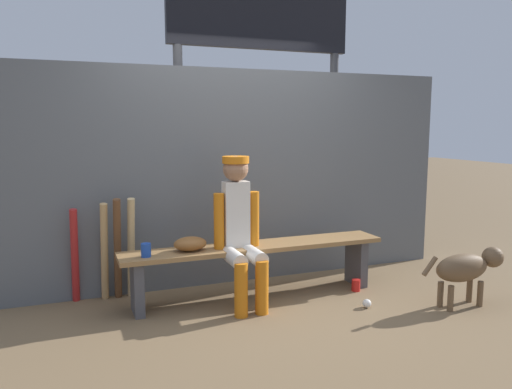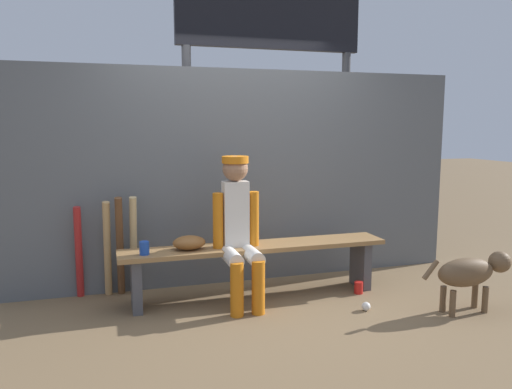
{
  "view_description": "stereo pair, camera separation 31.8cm",
  "coord_description": "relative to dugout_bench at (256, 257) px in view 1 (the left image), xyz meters",
  "views": [
    {
      "loc": [
        -1.56,
        -4.0,
        1.54
      ],
      "look_at": [
        0.0,
        0.0,
        0.94
      ],
      "focal_mm": 34.8,
      "sensor_mm": 36.0,
      "label": 1
    },
    {
      "loc": [
        -1.26,
        -4.11,
        1.54
      ],
      "look_at": [
        0.0,
        0.0,
        0.94
      ],
      "focal_mm": 34.8,
      "sensor_mm": 36.0,
      "label": 2
    }
  ],
  "objects": [
    {
      "name": "cup_on_bench",
      "position": [
        -0.98,
        -0.06,
        0.17
      ],
      "size": [
        0.08,
        0.08,
        0.11
      ],
      "primitive_type": "cylinder",
      "color": "#1E47AD",
      "rests_on": "dugout_bench"
    },
    {
      "name": "dog",
      "position": [
        1.6,
        -0.84,
        -0.04
      ],
      "size": [
        0.84,
        0.2,
        0.49
      ],
      "color": "brown",
      "rests_on": "ground_plane"
    },
    {
      "name": "player_seated",
      "position": [
        -0.19,
        -0.11,
        0.32
      ],
      "size": [
        0.41,
        0.55,
        1.28
      ],
      "color": "silver",
      "rests_on": "ground_plane"
    },
    {
      "name": "chainlink_fence",
      "position": [
        0.0,
        0.52,
        0.66
      ],
      "size": [
        4.56,
        0.03,
        2.07
      ],
      "primitive_type": "cube",
      "color": "#595E63",
      "rests_on": "ground_plane"
    },
    {
      "name": "bat_aluminum_red",
      "position": [
        -1.51,
        0.43,
        0.05
      ],
      "size": [
        0.08,
        0.19,
        0.84
      ],
      "primitive_type": "cylinder",
      "rotation": [
        0.15,
        0.0,
        0.08
      ],
      "color": "#B22323",
      "rests_on": "ground_plane"
    },
    {
      "name": "scoreboard",
      "position": [
        0.63,
        1.33,
        2.14
      ],
      "size": [
        2.41,
        0.27,
        3.56
      ],
      "color": "#3F3F42",
      "rests_on": "ground_plane"
    },
    {
      "name": "bat_wood_natural",
      "position": [
        -1.04,
        0.38,
        0.08
      ],
      "size": [
        0.07,
        0.24,
        0.92
      ],
      "primitive_type": "cylinder",
      "rotation": [
        0.18,
        0.0,
        0.04
      ],
      "color": "tan",
      "rests_on": "ground_plane"
    },
    {
      "name": "ground_plane",
      "position": [
        0.0,
        0.0,
        -0.38
      ],
      "size": [
        30.0,
        30.0,
        0.0
      ],
      "primitive_type": "plane",
      "color": "brown"
    },
    {
      "name": "cup_on_ground",
      "position": [
        0.93,
        -0.18,
        -0.32
      ],
      "size": [
        0.08,
        0.08,
        0.11
      ],
      "primitive_type": "cylinder",
      "color": "red",
      "rests_on": "ground_plane"
    },
    {
      "name": "dugout_bench",
      "position": [
        0.0,
        0.0,
        0.0
      ],
      "size": [
        2.39,
        0.36,
        0.49
      ],
      "color": "olive",
      "rests_on": "ground_plane"
    },
    {
      "name": "baseball_glove",
      "position": [
        -0.6,
        0.0,
        0.17
      ],
      "size": [
        0.28,
        0.2,
        0.12
      ],
      "primitive_type": "ellipsoid",
      "color": "brown",
      "rests_on": "dugout_bench"
    },
    {
      "name": "bat_wood_tan",
      "position": [
        -1.27,
        0.39,
        0.07
      ],
      "size": [
        0.07,
        0.23,
        0.89
      ],
      "primitive_type": "cylinder",
      "rotation": [
        0.19,
        0.0,
        0.04
      ],
      "color": "tan",
      "rests_on": "ground_plane"
    },
    {
      "name": "baseball",
      "position": [
        0.78,
        -0.58,
        -0.34
      ],
      "size": [
        0.07,
        0.07,
        0.07
      ],
      "primitive_type": "sphere",
      "color": "white",
      "rests_on": "ground_plane"
    },
    {
      "name": "bat_wood_dark",
      "position": [
        -1.16,
        0.36,
        0.09
      ],
      "size": [
        0.07,
        0.27,
        0.93
      ],
      "primitive_type": "cylinder",
      "rotation": [
        0.23,
        0.0,
        -0.02
      ],
      "color": "brown",
      "rests_on": "ground_plane"
    }
  ]
}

